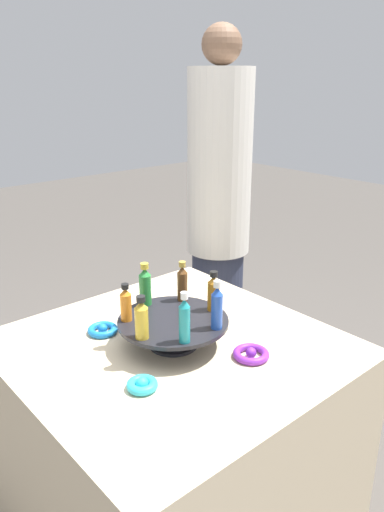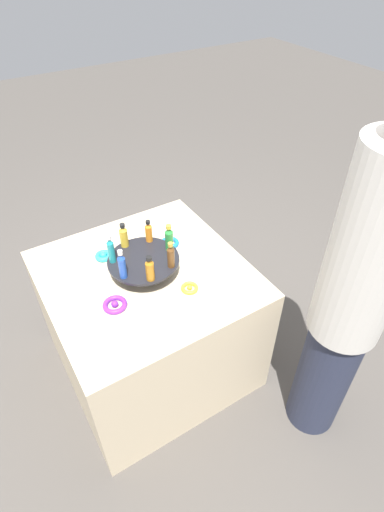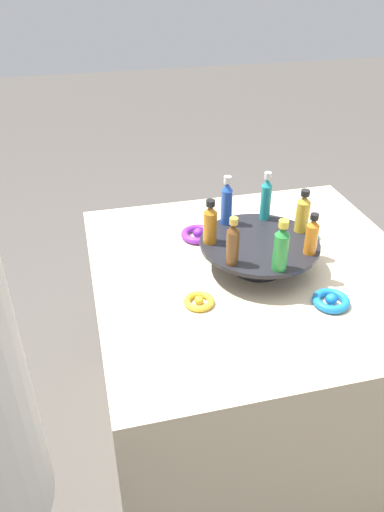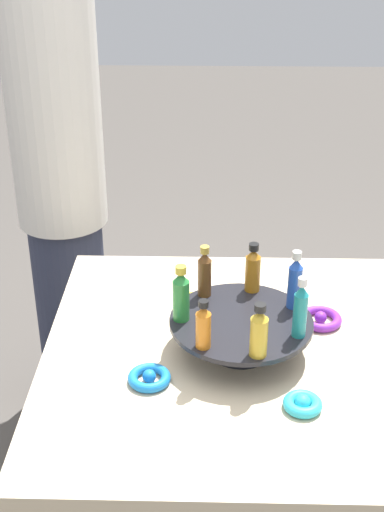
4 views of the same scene
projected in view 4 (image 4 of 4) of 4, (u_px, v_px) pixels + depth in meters
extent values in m
cube|color=beige|center=(236.00, 463.00, 1.88)|extent=(0.94, 0.94, 0.73)
cylinder|color=black|center=(240.00, 349.00, 1.71)|extent=(0.15, 0.15, 0.01)
cylinder|color=black|center=(241.00, 335.00, 1.69)|extent=(0.08, 0.08, 0.07)
cylinder|color=black|center=(241.00, 322.00, 1.67)|extent=(0.34, 0.34, 0.01)
cylinder|color=#288438|center=(181.00, 300.00, 1.65)|extent=(0.04, 0.04, 0.10)
cone|color=#288438|center=(181.00, 277.00, 1.62)|extent=(0.04, 0.04, 0.02)
cylinder|color=gold|center=(181.00, 270.00, 1.61)|extent=(0.03, 0.03, 0.02)
cylinder|color=orange|center=(203.00, 330.00, 1.55)|extent=(0.03, 0.03, 0.08)
cone|color=orange|center=(203.00, 310.00, 1.53)|extent=(0.03, 0.03, 0.02)
cylinder|color=black|center=(204.00, 304.00, 1.52)|extent=(0.02, 0.02, 0.02)
cylinder|color=gold|center=(259.00, 337.00, 1.52)|extent=(0.04, 0.04, 0.09)
cone|color=gold|center=(260.00, 315.00, 1.50)|extent=(0.04, 0.04, 0.02)
cylinder|color=black|center=(260.00, 308.00, 1.49)|extent=(0.03, 0.03, 0.02)
cylinder|color=teal|center=(300.00, 315.00, 1.59)|extent=(0.03, 0.03, 0.11)
cone|color=teal|center=(302.00, 290.00, 1.55)|extent=(0.03, 0.03, 0.02)
cylinder|color=silver|center=(303.00, 282.00, 1.54)|extent=(0.02, 0.02, 0.02)
cylinder|color=#234CAD|center=(294.00, 287.00, 1.69)|extent=(0.03, 0.03, 0.11)
cone|color=#234CAD|center=(296.00, 263.00, 1.66)|extent=(0.03, 0.03, 0.02)
cylinder|color=silver|center=(297.00, 255.00, 1.65)|extent=(0.02, 0.02, 0.02)
cylinder|color=#AD6B19|center=(253.00, 274.00, 1.77)|extent=(0.04, 0.04, 0.09)
cone|color=#AD6B19|center=(254.00, 254.00, 1.74)|extent=(0.04, 0.04, 0.02)
cylinder|color=black|center=(254.00, 247.00, 1.73)|extent=(0.02, 0.02, 0.02)
cylinder|color=brown|center=(205.00, 278.00, 1.74)|extent=(0.03, 0.03, 0.10)
cone|color=brown|center=(205.00, 257.00, 1.72)|extent=(0.03, 0.03, 0.02)
cylinder|color=#B79338|center=(205.00, 250.00, 1.71)|extent=(0.02, 0.02, 0.02)
torus|color=#2DB7CC|center=(303.00, 404.00, 1.52)|extent=(0.08, 0.08, 0.02)
sphere|color=#2DB7CC|center=(303.00, 402.00, 1.51)|extent=(0.03, 0.03, 0.03)
torus|color=purple|center=(320.00, 319.00, 1.81)|extent=(0.11, 0.11, 0.02)
sphere|color=purple|center=(321.00, 317.00, 1.81)|extent=(0.03, 0.03, 0.03)
torus|color=gold|center=(190.00, 301.00, 1.89)|extent=(0.08, 0.08, 0.02)
sphere|color=gold|center=(190.00, 300.00, 1.89)|extent=(0.02, 0.02, 0.02)
torus|color=blue|center=(149.00, 378.00, 1.60)|extent=(0.10, 0.10, 0.02)
sphere|color=blue|center=(149.00, 376.00, 1.60)|extent=(0.03, 0.03, 0.03)
cylinder|color=#282D42|center=(72.00, 312.00, 2.53)|extent=(0.25, 0.25, 0.72)
cylinder|color=beige|center=(52.00, 98.00, 2.17)|extent=(0.29, 0.29, 0.82)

